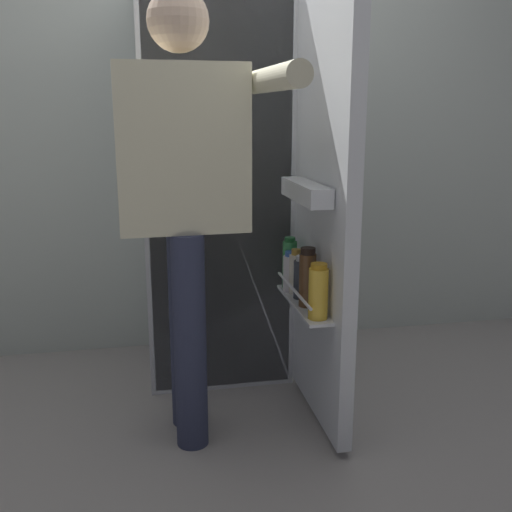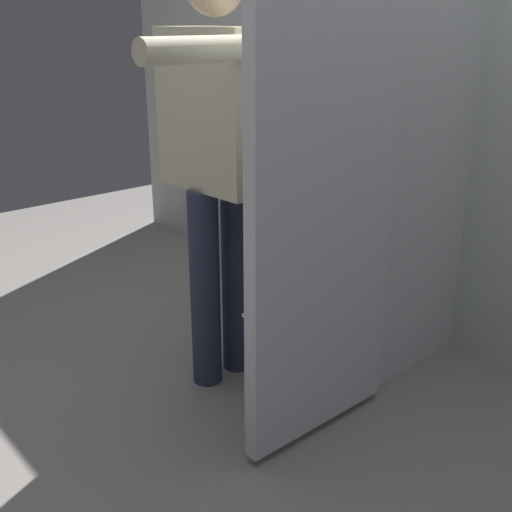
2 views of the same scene
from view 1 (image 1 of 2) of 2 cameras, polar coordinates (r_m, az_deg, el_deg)
The scene contains 4 objects.
ground_plane at distance 2.54m, azimuth -2.33°, elevation -15.26°, with size 6.36×6.36×0.00m, color gray.
kitchen_wall at distance 3.10m, azimuth -5.16°, elevation 13.20°, with size 4.40×0.10×2.40m, color beige.
refrigerator at distance 2.73m, azimuth -3.46°, elevation 6.66°, with size 0.71×1.24×1.79m.
person at distance 2.12m, azimuth -6.85°, elevation 7.06°, with size 0.56×0.76×1.64m.
Camera 1 is at (-0.33, -2.19, 1.23)m, focal length 41.19 mm.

